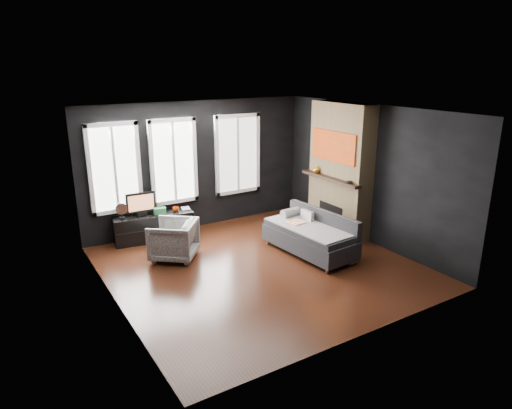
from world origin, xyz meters
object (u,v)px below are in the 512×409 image
media_console (154,227)px  book (181,204)px  sofa (309,233)px  armchair (173,238)px  mantel_vase (317,169)px  monitor (141,202)px  mug (176,208)px

media_console → book: bearing=6.2°
sofa → armchair: size_ratio=2.30×
book → sofa: bearing=-53.6°
book → mantel_vase: bearing=-24.6°
armchair → book: armchair is taller
mantel_vase → sofa: bearing=-132.8°
sofa → book: size_ratio=8.04×
monitor → mantel_vase: size_ratio=3.45×
sofa → mug: size_ratio=14.97×
sofa → monitor: (-2.45, 2.27, 0.41)m
book → mug: bearing=-155.4°
monitor → mug: bearing=-8.3°
mug → mantel_vase: size_ratio=0.72×
sofa → media_console: size_ratio=1.16×
media_console → mantel_vase: (3.19, -1.19, 1.04)m
armchair → mantel_vase: (3.20, -0.08, 0.91)m
mantel_vase → mug: bearing=157.9°
media_console → mug: (0.46, -0.08, 0.33)m
sofa → media_console: sofa is taller
media_console → mug: bearing=-3.0°
monitor → media_console: bearing=-10.2°
monitor → mantel_vase: (3.40, -1.24, 0.51)m
sofa → armchair: armchair is taller
monitor → book: (0.82, -0.06, -0.15)m
sofa → media_console: (-2.24, 2.22, -0.12)m
book → monitor: bearing=175.7°
book → mantel_vase: (2.57, -1.18, 0.66)m
book → mantel_vase: 2.91m
media_console → mantel_vase: bearing=-13.1°
mantel_vase → monitor: bearing=160.0°
sofa → monitor: size_ratio=3.14×
monitor → book: monitor is taller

